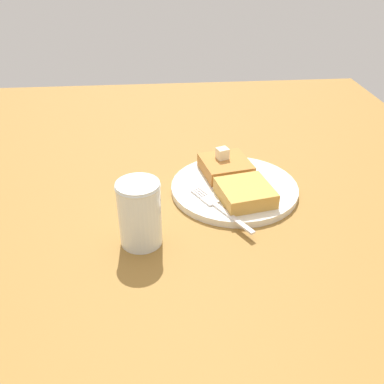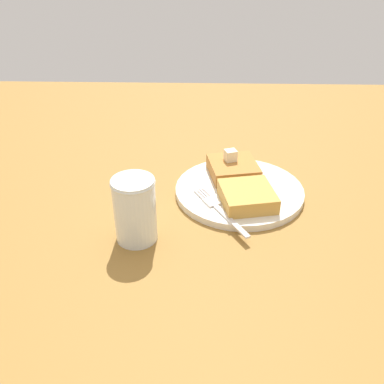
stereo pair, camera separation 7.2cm
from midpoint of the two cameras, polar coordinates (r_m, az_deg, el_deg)
The scene contains 7 objects.
table_surface at distance 84.13cm, azimuth 0.87°, elevation 0.76°, with size 122.89×122.89×2.21cm, color olive.
plate at distance 80.10cm, azimuth 8.87°, elevation 0.13°, with size 23.65×23.65×1.27cm.
toast_slice_left at distance 83.24cm, azimuth 7.97°, elevation 3.03°, with size 9.09×8.80×2.70cm, color #B07131.
toast_slice_middle at distance 75.12cm, azimuth 10.11°, elevation -0.64°, with size 9.09×8.80×2.70cm, color gold.
butter_pat_primary at distance 82.85cm, azimuth 7.65°, elevation 4.81°, with size 2.14×1.93×2.14cm, color beige.
fork at distance 73.29cm, azimuth 6.31°, elevation -2.30°, with size 14.62×9.16×0.36cm.
syrup_jar at distance 66.02cm, azimuth -4.52°, elevation -2.80°, with size 6.80×6.80×10.72cm.
Camera 2 is at (72.05, 4.43, 44.70)cm, focal length 40.00 mm.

